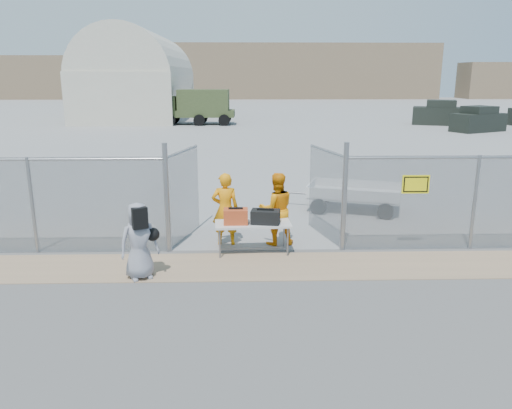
{
  "coord_description": "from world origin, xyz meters",
  "views": [
    {
      "loc": [
        -0.29,
        -8.89,
        3.94
      ],
      "look_at": [
        0.0,
        2.0,
        1.1
      ],
      "focal_mm": 35.0,
      "sensor_mm": 36.0,
      "label": 1
    }
  ],
  "objects_px": {
    "security_worker_left": "(225,209)",
    "security_worker_right": "(276,209)",
    "visitor": "(139,241)",
    "folding_table": "(253,238)",
    "utility_trailer": "(354,197)"
  },
  "relations": [
    {
      "from": "security_worker_left",
      "to": "security_worker_right",
      "type": "bearing_deg",
      "value": 179.43
    },
    {
      "from": "security_worker_left",
      "to": "visitor",
      "type": "relative_size",
      "value": 1.12
    },
    {
      "from": "folding_table",
      "to": "security_worker_right",
      "type": "relative_size",
      "value": 0.97
    },
    {
      "from": "security_worker_left",
      "to": "visitor",
      "type": "distance_m",
      "value": 2.58
    },
    {
      "from": "visitor",
      "to": "folding_table",
      "type": "bearing_deg",
      "value": 5.89
    },
    {
      "from": "security_worker_right",
      "to": "utility_trailer",
      "type": "bearing_deg",
      "value": -138.89
    },
    {
      "from": "security_worker_right",
      "to": "visitor",
      "type": "bearing_deg",
      "value": 26.31
    },
    {
      "from": "folding_table",
      "to": "security_worker_left",
      "type": "distance_m",
      "value": 1.03
    },
    {
      "from": "folding_table",
      "to": "visitor",
      "type": "bearing_deg",
      "value": -152.25
    },
    {
      "from": "security_worker_left",
      "to": "visitor",
      "type": "height_order",
      "value": "security_worker_left"
    },
    {
      "from": "visitor",
      "to": "utility_trailer",
      "type": "relative_size",
      "value": 0.45
    },
    {
      "from": "security_worker_right",
      "to": "folding_table",
      "type": "bearing_deg",
      "value": 38.51
    },
    {
      "from": "security_worker_right",
      "to": "utility_trailer",
      "type": "relative_size",
      "value": 0.5
    },
    {
      "from": "folding_table",
      "to": "security_worker_right",
      "type": "bearing_deg",
      "value": 43.79
    },
    {
      "from": "security_worker_right",
      "to": "visitor",
      "type": "xyz_separation_m",
      "value": [
        -2.84,
        -2.0,
        -0.09
      ]
    }
  ]
}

